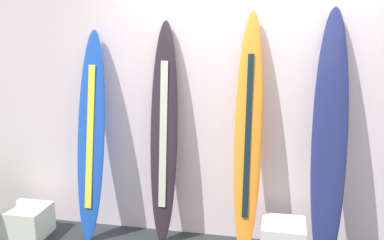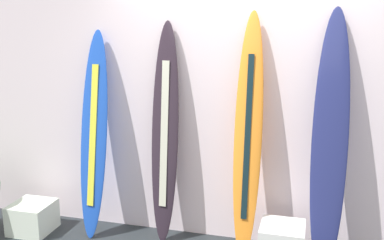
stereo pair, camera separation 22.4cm
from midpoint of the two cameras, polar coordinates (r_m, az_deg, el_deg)
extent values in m
cube|color=silver|center=(4.14, 8.24, 3.35)|extent=(7.20, 0.20, 2.80)
ellipsoid|color=blue|center=(4.32, -10.97, -1.96)|extent=(0.30, 0.39, 1.98)
cube|color=yellow|center=(4.29, -11.11, -1.98)|extent=(0.08, 0.23, 1.33)
cone|color=black|center=(4.51, -11.09, -12.34)|extent=(0.07, 0.09, 0.11)
ellipsoid|color=#2C202B|center=(4.12, -1.92, -1.85)|extent=(0.27, 0.27, 2.06)
cube|color=beige|center=(4.09, -2.02, -1.90)|extent=(0.07, 0.15, 1.34)
ellipsoid|color=orange|center=(3.89, 8.80, -2.20)|extent=(0.24, 0.38, 2.15)
cube|color=black|center=(3.86, 8.75, -2.25)|extent=(0.05, 0.22, 1.41)
cone|color=black|center=(4.13, 8.23, -14.44)|extent=(0.07, 0.08, 0.11)
ellipsoid|color=navy|center=(3.83, 18.79, -2.79)|extent=(0.29, 0.50, 2.17)
cube|color=silver|center=(4.77, -18.41, -11.70)|extent=(0.39, 0.39, 0.29)
camera|label=1|loc=(0.11, -88.36, 0.37)|focal=41.79mm
camera|label=2|loc=(0.11, 91.64, -0.37)|focal=41.79mm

